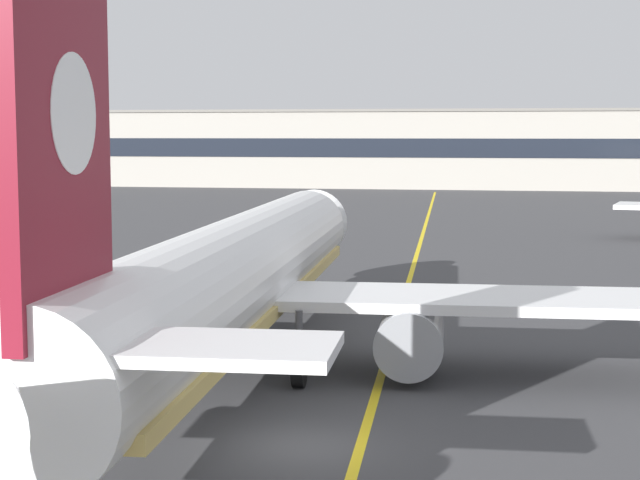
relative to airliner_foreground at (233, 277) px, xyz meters
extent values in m
plane|color=#3D3D3F|center=(3.99, -8.03, -3.37)|extent=(400.00, 400.00, 0.00)
cube|color=yellow|center=(3.99, 21.97, -3.37)|extent=(10.13, 179.75, 0.01)
cylinder|color=white|center=(-0.01, 0.15, 0.13)|extent=(5.64, 36.15, 3.80)
cone|color=white|center=(-0.99, 19.42, 0.13)|extent=(3.74, 2.78, 3.61)
cube|color=#DBBC66|center=(-0.01, 0.15, -0.91)|extent=(5.41, 33.27, 0.44)
cube|color=black|center=(-0.90, 17.52, 0.80)|extent=(2.90, 1.24, 0.60)
cube|color=white|center=(-0.04, 0.75, -0.72)|extent=(32.20, 6.43, 0.36)
cylinder|color=gray|center=(-6.18, -0.57, -1.94)|extent=(2.48, 3.71, 2.30)
cylinder|color=black|center=(-6.27, 1.28, -1.94)|extent=(1.96, 0.28, 1.95)
cylinder|color=gray|center=(6.20, 0.06, -1.94)|extent=(2.48, 3.71, 2.30)
cylinder|color=black|center=(6.11, 1.91, -1.94)|extent=(1.96, 0.28, 1.95)
cube|color=maroon|center=(0.80, -15.63, 4.68)|extent=(0.64, 4.81, 7.20)
cylinder|color=white|center=(0.79, -15.33, 5.40)|extent=(0.56, 2.42, 2.40)
cube|color=white|center=(0.83, -16.23, 0.99)|extent=(11.13, 3.36, 0.24)
cylinder|color=#4C4C51|center=(-0.75, 14.63, -1.89)|extent=(0.24, 0.24, 1.60)
cylinder|color=black|center=(-0.75, 14.63, -2.92)|extent=(0.45, 0.92, 0.90)
cylinder|color=#4C4C51|center=(-2.50, -1.98, -1.59)|extent=(0.24, 0.24, 1.60)
cylinder|color=black|center=(-2.50, -1.98, -2.72)|extent=(0.47, 1.32, 1.30)
cylinder|color=#4C4C51|center=(2.69, -1.72, -1.59)|extent=(0.24, 0.24, 1.60)
cylinder|color=black|center=(2.69, -1.72, -2.72)|extent=(0.47, 1.32, 1.30)
cone|color=orange|center=(1.56, 16.54, -3.09)|extent=(0.36, 0.36, 0.55)
cylinder|color=white|center=(1.56, 16.54, -3.07)|extent=(0.23, 0.23, 0.07)
cube|color=orange|center=(1.56, 16.54, -3.35)|extent=(0.44, 0.44, 0.03)
cube|color=#9E998E|center=(-1.72, 123.76, 2.38)|extent=(161.10, 12.00, 11.51)
cube|color=black|center=(-1.72, 117.71, 2.78)|extent=(154.66, 0.12, 2.80)
cube|color=slate|center=(-1.72, 123.76, 8.34)|extent=(161.50, 12.40, 0.40)
camera|label=1|loc=(9.43, -34.44, 5.03)|focal=57.78mm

